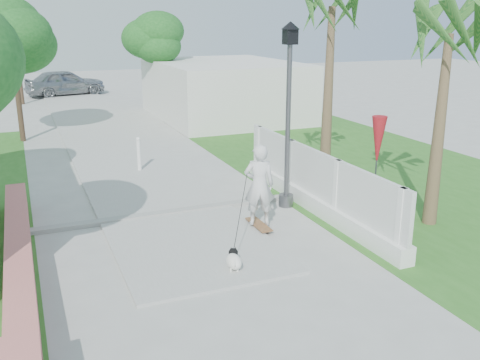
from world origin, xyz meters
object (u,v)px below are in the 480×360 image
street_lamp (288,110)px  parked_car (65,82)px  patio_umbrella (378,142)px  bollard (139,153)px  skateboarder (244,205)px  dog (234,260)px

street_lamp → parked_car: size_ratio=0.96×
parked_car → patio_umbrella: bearing=179.7°
bollard → skateboarder: skateboarder is taller
street_lamp → bollard: (-2.70, 4.50, -1.84)m
patio_umbrella → dog: patio_umbrella is taller
skateboarder → dog: bearing=77.4°
street_lamp → bollard: size_ratio=4.07×
bollard → patio_umbrella: (4.60, -5.50, 1.10)m
street_lamp → dog: 4.42m
skateboarder → dog: skateboarder is taller
street_lamp → parked_car: bearing=97.7°
skateboarder → dog: (-0.70, -1.17, -0.61)m
street_lamp → skateboarder: 2.97m
bollard → dog: bollard is taller
parked_car → street_lamp: bearing=175.6°
patio_umbrella → street_lamp: bearing=152.2°
street_lamp → parked_car: street_lamp is taller
bollard → patio_umbrella: 7.25m
dog → parked_car: parked_car is taller
street_lamp → bollard: street_lamp is taller
street_lamp → skateboarder: street_lamp is taller
skateboarder → dog: size_ratio=3.58×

